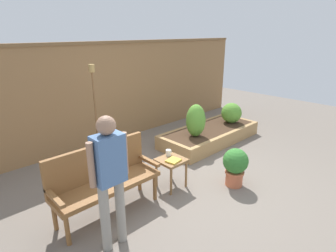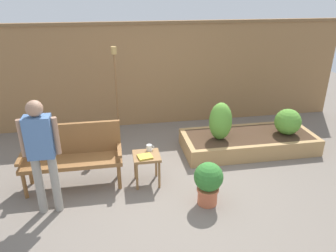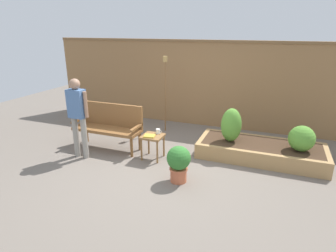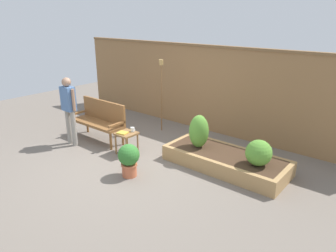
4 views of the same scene
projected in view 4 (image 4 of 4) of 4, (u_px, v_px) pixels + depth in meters
ground_plane at (131, 161)px, 6.38m from camera, size 14.00×14.00×0.00m
fence_back at (203, 88)px, 7.90m from camera, size 8.40×0.14×2.16m
garden_bench at (100, 118)px, 7.35m from camera, size 1.44×0.48×0.94m
side_table at (126, 136)px, 6.62m from camera, size 0.40×0.40×0.48m
cup_on_table at (133, 130)px, 6.63m from camera, size 0.12×0.08×0.10m
book_on_table at (123, 133)px, 6.55m from camera, size 0.23×0.21×0.03m
potted_boxwood at (129, 158)px, 5.69m from camera, size 0.40×0.40×0.63m
raised_planter_bed at (225, 160)px, 6.09m from camera, size 2.40×1.00×0.30m
shrub_near_bench at (199, 131)px, 6.22m from camera, size 0.39×0.39×0.67m
shrub_far_corner at (259, 153)px, 5.49m from camera, size 0.47×0.47×0.47m
tiki_torch at (161, 83)px, 7.70m from camera, size 0.10×0.10×1.82m
person_by_bench at (69, 105)px, 6.92m from camera, size 0.47×0.20×1.56m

